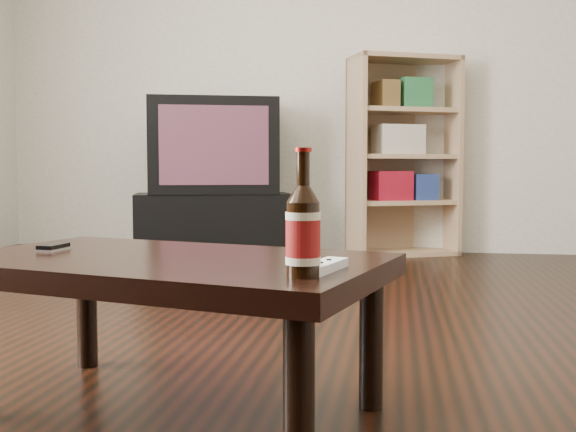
# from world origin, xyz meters

# --- Properties ---
(floor) EXTENTS (5.00, 6.00, 0.01)m
(floor) POSITION_xyz_m (0.00, 0.00, -0.01)
(floor) COLOR black
(floor) RESTS_ON ground
(wall_back) EXTENTS (5.00, 0.02, 2.70)m
(wall_back) POSITION_xyz_m (0.00, 3.01, 1.35)
(wall_back) COLOR #B3AC9F
(wall_back) RESTS_ON ground
(tv_stand) EXTENTS (1.18, 0.84, 0.43)m
(tv_stand) POSITION_xyz_m (-0.80, 2.65, 0.21)
(tv_stand) COLOR black
(tv_stand) RESTS_ON floor
(tv) EXTENTS (1.00, 0.79, 0.66)m
(tv) POSITION_xyz_m (-0.80, 2.65, 0.76)
(tv) COLOR black
(tv) RESTS_ON tv_stand
(bookshelf) EXTENTS (0.81, 0.61, 1.37)m
(bookshelf) POSITION_xyz_m (0.50, 2.84, 0.71)
(bookshelf) COLOR #9C7853
(bookshelf) RESTS_ON floor
(coffee_table) EXTENTS (1.15, 0.84, 0.39)m
(coffee_table) POSITION_xyz_m (-0.07, -0.39, 0.34)
(coffee_table) COLOR black
(coffee_table) RESTS_ON floor
(beer_bottle) EXTENTS (0.08, 0.08, 0.25)m
(beer_bottle) POSITION_xyz_m (0.30, -0.64, 0.48)
(beer_bottle) COLOR black
(beer_bottle) RESTS_ON coffee_table
(phone) EXTENTS (0.06, 0.10, 0.02)m
(phone) POSITION_xyz_m (-0.41, -0.31, 0.39)
(phone) COLOR silver
(phone) RESTS_ON coffee_table
(remote) EXTENTS (0.09, 0.18, 0.02)m
(remote) POSITION_xyz_m (0.33, -0.56, 0.40)
(remote) COLOR silver
(remote) RESTS_ON coffee_table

